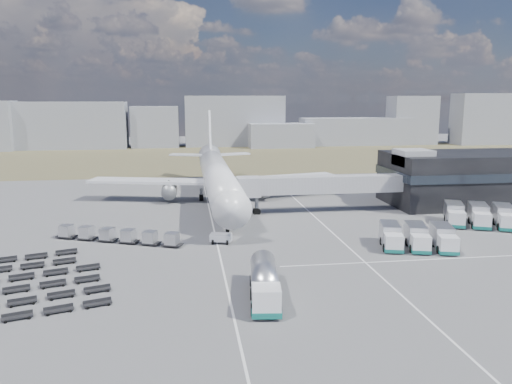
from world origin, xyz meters
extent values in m
plane|color=#565659|center=(0.00, 0.00, 0.00)|extent=(420.00, 420.00, 0.00)
cube|color=brown|center=(0.00, 110.00, 0.01)|extent=(420.00, 90.00, 0.01)
cube|color=silver|center=(-2.00, 5.00, 0.01)|extent=(0.25, 110.00, 0.01)
cube|color=silver|center=(16.00, 5.00, 0.01)|extent=(0.25, 110.00, 0.01)
cube|color=silver|center=(25.00, -8.00, 0.01)|extent=(40.00, 0.25, 0.01)
cube|color=black|center=(48.00, 24.00, 5.00)|extent=(30.00, 16.00, 10.00)
cube|color=#262D38|center=(48.00, 24.00, 6.20)|extent=(30.40, 16.40, 1.60)
cube|color=#939399|center=(36.00, 22.00, 9.50)|extent=(6.00, 6.00, 3.00)
cube|color=#939399|center=(18.10, 20.50, 5.10)|extent=(29.80, 3.00, 3.00)
cube|color=#939399|center=(4.70, 20.00, 5.10)|extent=(4.00, 3.60, 3.40)
cylinder|color=slate|center=(6.20, 20.50, 2.55)|extent=(0.70, 0.70, 5.10)
cylinder|color=black|center=(6.20, 20.50, 0.45)|extent=(1.40, 0.90, 1.40)
cylinder|color=silver|center=(0.00, 30.00, 5.30)|extent=(5.60, 48.00, 5.60)
cone|color=silver|center=(0.00, 3.50, 5.30)|extent=(5.60, 5.00, 5.60)
cone|color=silver|center=(0.00, 58.00, 6.10)|extent=(5.60, 8.00, 5.60)
cube|color=black|center=(0.00, 5.50, 6.10)|extent=(2.20, 2.00, 0.80)
cube|color=silver|center=(-13.00, 35.00, 4.10)|extent=(25.59, 11.38, 0.50)
cube|color=silver|center=(13.00, 35.00, 4.10)|extent=(25.59, 11.38, 0.50)
cylinder|color=slate|center=(-9.50, 33.00, 2.40)|extent=(3.00, 5.00, 3.00)
cylinder|color=slate|center=(9.50, 33.00, 2.40)|extent=(3.00, 5.00, 3.00)
cube|color=silver|center=(-5.50, 60.00, 6.50)|extent=(9.49, 5.63, 0.35)
cube|color=silver|center=(5.50, 60.00, 6.50)|extent=(9.49, 5.63, 0.35)
cube|color=silver|center=(0.00, 61.00, 11.80)|extent=(0.50, 9.06, 11.45)
cylinder|color=slate|center=(0.00, 9.00, 1.25)|extent=(0.50, 0.50, 2.50)
cylinder|color=slate|center=(-3.20, 34.00, 1.25)|extent=(0.60, 0.60, 2.50)
cylinder|color=slate|center=(3.20, 34.00, 1.25)|extent=(0.60, 0.60, 2.50)
cylinder|color=black|center=(0.00, 9.00, 0.50)|extent=(0.50, 1.20, 1.20)
cube|color=gray|center=(-53.21, 148.20, 9.54)|extent=(46.39, 12.00, 19.09)
cube|color=gray|center=(-18.55, 150.93, 8.58)|extent=(19.59, 12.00, 17.15)
cube|color=gray|center=(15.34, 152.11, 10.76)|extent=(42.63, 12.00, 21.51)
cube|color=gray|center=(33.92, 142.11, 5.02)|extent=(26.96, 12.00, 10.04)
cube|color=gray|center=(69.06, 148.59, 5.98)|extent=(49.04, 12.00, 11.95)
cube|color=gray|center=(95.50, 149.41, 10.75)|extent=(20.11, 12.00, 21.49)
cube|color=gray|center=(127.28, 144.35, 11.31)|extent=(26.65, 12.00, 22.62)
cube|color=silver|center=(1.08, -21.79, 1.65)|extent=(3.02, 3.02, 2.61)
cube|color=#11655C|center=(1.08, -21.79, 0.62)|extent=(3.15, 3.15, 0.57)
cylinder|color=silver|center=(1.73, -16.27, 2.16)|extent=(3.81, 8.78, 2.84)
cube|color=slate|center=(1.73, -16.27, 0.85)|extent=(3.70, 8.77, 0.40)
cylinder|color=black|center=(1.53, -17.96, 0.57)|extent=(3.08, 1.58, 1.25)
cube|color=silver|center=(-1.44, 3.20, 0.69)|extent=(3.33, 2.42, 1.38)
cube|color=silver|center=(9.11, 38.11, 1.44)|extent=(3.61, 5.81, 2.53)
cube|color=#11655C|center=(9.11, 38.11, 0.41)|extent=(3.72, 5.92, 0.41)
cube|color=silver|center=(21.19, -4.45, 1.35)|extent=(2.89, 2.82, 2.28)
cube|color=#11655C|center=(21.19, -4.45, 0.47)|extent=(3.02, 2.95, 0.47)
cube|color=silver|center=(22.13, -0.94, 1.76)|extent=(3.64, 5.25, 2.70)
cube|color=silver|center=(24.59, -5.36, 1.35)|extent=(2.89, 2.82, 2.28)
cube|color=#11655C|center=(24.59, -5.36, 0.47)|extent=(3.02, 2.95, 0.47)
cube|color=silver|center=(25.53, -1.86, 1.76)|extent=(3.64, 5.25, 2.70)
cube|color=silver|center=(28.00, -6.28, 1.35)|extent=(2.89, 2.82, 2.28)
cube|color=#11655C|center=(28.00, -6.28, 0.47)|extent=(3.02, 2.95, 0.47)
cube|color=silver|center=(28.94, -2.77, 1.76)|extent=(3.64, 5.25, 2.70)
cube|color=silver|center=(36.39, 6.46, 1.44)|extent=(3.30, 3.25, 2.44)
cube|color=#11655C|center=(36.39, 6.46, 0.50)|extent=(3.45, 3.39, 0.50)
cube|color=silver|center=(37.92, 10.03, 1.88)|extent=(4.45, 5.73, 2.88)
cube|color=silver|center=(39.85, 4.98, 1.44)|extent=(3.30, 3.25, 2.44)
cube|color=#11655C|center=(39.85, 4.98, 0.50)|extent=(3.45, 3.39, 0.50)
cube|color=silver|center=(41.38, 8.55, 1.88)|extent=(4.45, 5.73, 2.88)
cube|color=silver|center=(43.32, 3.50, 1.44)|extent=(3.30, 3.25, 2.44)
cube|color=#11655C|center=(43.32, 3.50, 0.50)|extent=(3.45, 3.39, 0.50)
cube|color=silver|center=(44.84, 7.06, 1.88)|extent=(4.45, 5.73, 2.88)
cube|color=black|center=(-23.88, 8.93, 0.32)|extent=(3.19, 2.62, 0.19)
cube|color=silver|center=(-23.88, 8.93, 1.21)|extent=(2.21, 2.21, 1.58)
cube|color=black|center=(-20.77, 7.62, 0.32)|extent=(3.19, 2.62, 0.19)
cube|color=silver|center=(-20.77, 7.62, 1.21)|extent=(2.21, 2.21, 1.58)
cube|color=black|center=(-17.65, 6.31, 0.32)|extent=(3.19, 2.62, 0.19)
cube|color=silver|center=(-17.65, 6.31, 1.21)|extent=(2.21, 2.21, 1.58)
cube|color=black|center=(-14.54, 4.99, 0.32)|extent=(3.19, 2.62, 0.19)
cube|color=silver|center=(-14.54, 4.99, 1.21)|extent=(2.21, 2.21, 1.58)
cube|color=black|center=(-11.42, 3.68, 0.32)|extent=(3.19, 2.62, 0.19)
cube|color=silver|center=(-11.42, 3.68, 1.21)|extent=(2.21, 2.21, 1.58)
cube|color=black|center=(-8.30, 2.37, 0.32)|extent=(3.19, 2.62, 0.19)
cube|color=silver|center=(-8.30, 2.37, 1.21)|extent=(2.21, 2.21, 1.58)
camera|label=1|loc=(-6.12, -65.59, 20.37)|focal=35.00mm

